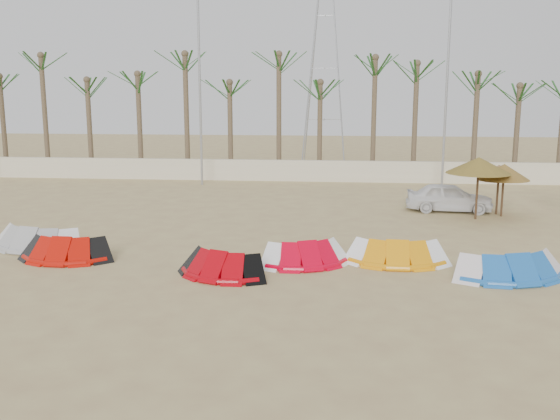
# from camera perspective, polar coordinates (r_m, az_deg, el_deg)

# --- Properties ---
(ground) EXTENTS (120.00, 120.00, 0.00)m
(ground) POSITION_cam_1_polar(r_m,az_deg,el_deg) (17.19, -1.93, -8.10)
(ground) COLOR tan
(ground) RESTS_ON ground
(boundary_wall) EXTENTS (60.00, 0.30, 1.30)m
(boundary_wall) POSITION_cam_1_polar(r_m,az_deg,el_deg) (38.48, 2.27, 3.60)
(boundary_wall) COLOR beige
(boundary_wall) RESTS_ON ground
(palm_line) EXTENTS (52.00, 4.00, 7.70)m
(palm_line) POSITION_cam_1_polar(r_m,az_deg,el_deg) (39.63, 3.45, 12.21)
(palm_line) COLOR brown
(palm_line) RESTS_ON ground
(lamp_b) EXTENTS (1.25, 0.14, 11.00)m
(lamp_b) POSITION_cam_1_polar(r_m,az_deg,el_deg) (36.99, -7.29, 11.17)
(lamp_b) COLOR #A5A8AD
(lamp_b) RESTS_ON ground
(lamp_c) EXTENTS (1.25, 0.14, 11.00)m
(lamp_c) POSITION_cam_1_polar(r_m,az_deg,el_deg) (36.58, 15.06, 10.89)
(lamp_c) COLOR #A5A8AD
(lamp_c) RESTS_ON ground
(pylon) EXTENTS (3.00, 3.00, 14.00)m
(pylon) POSITION_cam_1_polar(r_m,az_deg,el_deg) (44.47, 3.99, 3.75)
(pylon) COLOR #A5A8AD
(pylon) RESTS_ON ground
(kite_grey) EXTENTS (3.76, 2.16, 0.90)m
(kite_grey) POSITION_cam_1_polar(r_m,az_deg,el_deg) (24.14, -21.18, -2.19)
(kite_grey) COLOR #9E9E9E
(kite_grey) RESTS_ON ground
(kite_red_left) EXTENTS (3.14, 1.59, 0.90)m
(kite_red_left) POSITION_cam_1_polar(r_m,az_deg,el_deg) (22.16, -18.78, -3.17)
(kite_red_left) COLOR #BB0D04
(kite_red_left) RESTS_ON ground
(kite_red_mid) EXTENTS (3.25, 2.30, 0.90)m
(kite_red_mid) POSITION_cam_1_polar(r_m,az_deg,el_deg) (19.27, -5.31, -4.72)
(kite_red_mid) COLOR #AA010A
(kite_red_mid) RESTS_ON ground
(kite_red_right) EXTENTS (3.31, 2.36, 0.90)m
(kite_red_right) POSITION_cam_1_polar(r_m,az_deg,el_deg) (20.41, 2.45, -3.78)
(kite_red_right) COLOR red
(kite_red_right) RESTS_ON ground
(kite_orange) EXTENTS (3.30, 1.60, 0.90)m
(kite_orange) POSITION_cam_1_polar(r_m,az_deg,el_deg) (20.94, 10.56, -3.57)
(kite_orange) COLOR orange
(kite_orange) RESTS_ON ground
(kite_blue) EXTENTS (3.82, 2.39, 0.90)m
(kite_blue) POSITION_cam_1_polar(r_m,az_deg,el_deg) (20.30, 20.23, -4.54)
(kite_blue) COLOR #1A5EB3
(kite_blue) RESTS_ON ground
(parasol_left) EXTENTS (1.93, 1.93, 2.27)m
(parasol_left) POSITION_cam_1_polar(r_m,az_deg,el_deg) (29.75, 19.38, 3.25)
(parasol_left) COLOR #4C331E
(parasol_left) RESTS_ON ground
(parasol_mid) EXTENTS (2.79, 2.79, 2.73)m
(parasol_mid) POSITION_cam_1_polar(r_m,az_deg,el_deg) (28.30, 17.71, 3.91)
(parasol_mid) COLOR #4C331E
(parasol_mid) RESTS_ON ground
(parasol_right) EXTENTS (2.25, 2.25, 2.37)m
(parasol_right) POSITION_cam_1_polar(r_m,az_deg,el_deg) (29.33, 19.80, 3.30)
(parasol_right) COLOR #4C331E
(parasol_right) RESTS_ON ground
(car) EXTENTS (4.04, 1.89, 1.34)m
(car) POSITION_cam_1_polar(r_m,az_deg,el_deg) (29.97, 15.21, 1.13)
(car) COLOR white
(car) RESTS_ON ground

